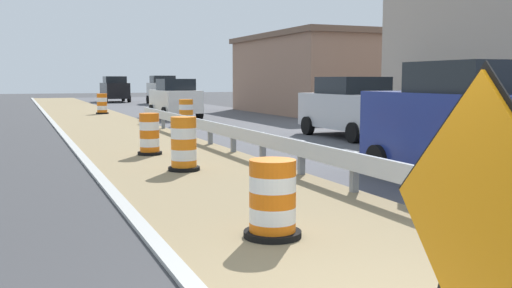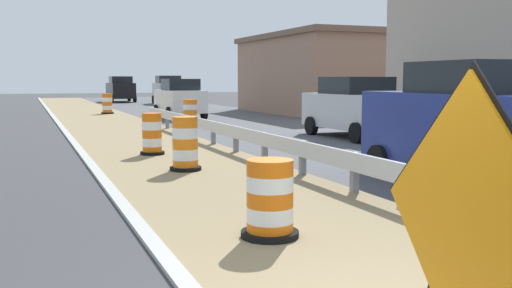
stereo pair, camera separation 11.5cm
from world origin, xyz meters
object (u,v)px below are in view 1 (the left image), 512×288
object	(u,v)px
traffic_barrel_nearest	(273,203)
car_lead_near_lane	(175,99)
car_mid_far_lane	(163,90)
traffic_barrel_close	(184,146)
traffic_barrel_far	(186,113)
traffic_barrel_farther	(102,105)
warning_sign_diamond	(477,226)
traffic_barrel_mid	(150,136)
car_trailing_far_lane	(464,125)
car_trailing_near_lane	(354,107)
car_lead_far_lane	(115,89)

from	to	relation	value
traffic_barrel_nearest	car_lead_near_lane	world-z (taller)	car_lead_near_lane
car_mid_far_lane	traffic_barrel_close	bearing A→B (deg)	-10.79
traffic_barrel_far	traffic_barrel_farther	distance (m)	9.73
warning_sign_diamond	traffic_barrel_mid	distance (m)	12.17
warning_sign_diamond	car_lead_near_lane	world-z (taller)	warning_sign_diamond
traffic_barrel_close	traffic_barrel_farther	size ratio (longest dim) A/B	1.01
warning_sign_diamond	traffic_barrel_close	bearing A→B (deg)	-88.65
car_trailing_far_lane	car_trailing_near_lane	bearing A→B (deg)	-17.83
traffic_barrel_far	car_mid_far_lane	distance (m)	21.37
traffic_barrel_far	car_mid_far_lane	size ratio (longest dim) A/B	0.27
traffic_barrel_far	car_lead_near_lane	world-z (taller)	car_lead_near_lane
car_lead_near_lane	traffic_barrel_far	bearing A→B (deg)	170.90
traffic_barrel_mid	car_trailing_near_lane	size ratio (longest dim) A/B	0.24
traffic_barrel_close	car_lead_near_lane	size ratio (longest dim) A/B	0.28
traffic_barrel_nearest	car_lead_near_lane	xyz separation A→B (m)	(4.45, 21.85, 0.54)
traffic_barrel_nearest	traffic_barrel_farther	xyz separation A→B (m)	(1.57, 26.93, 0.09)
car_trailing_near_lane	car_lead_far_lane	distance (m)	34.03
traffic_barrel_nearest	traffic_barrel_mid	distance (m)	8.37
traffic_barrel_mid	car_lead_far_lane	size ratio (longest dim) A/B	0.25
traffic_barrel_nearest	traffic_barrel_far	world-z (taller)	traffic_barrel_far
traffic_barrel_mid	car_mid_far_lane	world-z (taller)	car_mid_far_lane
traffic_barrel_far	traffic_barrel_farther	bearing A→B (deg)	103.19
traffic_barrel_mid	car_trailing_far_lane	xyz separation A→B (m)	(4.36, -6.53, 0.64)
traffic_barrel_nearest	traffic_barrel_mid	world-z (taller)	traffic_barrel_mid
car_lead_far_lane	traffic_barrel_close	bearing A→B (deg)	173.07
traffic_barrel_nearest	traffic_barrel_far	size ratio (longest dim) A/B	0.89
car_trailing_near_lane	car_mid_far_lane	xyz separation A→B (m)	(0.24, 28.25, 0.09)
traffic_barrel_mid	car_trailing_far_lane	world-z (taller)	car_trailing_far_lane
traffic_barrel_far	car_trailing_far_lane	xyz separation A→B (m)	(0.84, -15.62, 0.63)
traffic_barrel_close	traffic_barrel_mid	size ratio (longest dim) A/B	1.07
traffic_barrel_far	car_lead_near_lane	xyz separation A→B (m)	(0.66, 4.39, 0.48)
car_lead_near_lane	car_trailing_near_lane	distance (m)	12.06
traffic_barrel_farther	traffic_barrel_nearest	bearing A→B (deg)	-93.33
car_trailing_far_lane	traffic_barrel_mid	bearing A→B (deg)	35.16
traffic_barrel_farther	car_mid_far_lane	distance (m)	13.09
traffic_barrel_nearest	traffic_barrel_close	bearing A→B (deg)	85.89
car_mid_far_lane	car_lead_near_lane	bearing A→B (deg)	-9.51
traffic_barrel_nearest	traffic_barrel_mid	bearing A→B (deg)	88.14
warning_sign_diamond	car_mid_far_lane	distance (m)	42.99
warning_sign_diamond	traffic_barrel_far	xyz separation A→B (m)	(4.14, 21.23, -0.58)
car_lead_far_lane	warning_sign_diamond	bearing A→B (deg)	173.47
warning_sign_diamond	traffic_barrel_farther	size ratio (longest dim) A/B	1.80
car_lead_far_lane	traffic_barrel_far	bearing A→B (deg)	177.31
traffic_barrel_farther	car_lead_far_lane	distance (m)	17.53
traffic_barrel_close	traffic_barrel_far	bearing A→B (deg)	74.16
car_trailing_near_lane	warning_sign_diamond	bearing A→B (deg)	-29.99
traffic_barrel_close	car_trailing_near_lane	xyz separation A→B (m)	(7.15, 4.68, 0.49)
traffic_barrel_close	traffic_barrel_far	distance (m)	12.42
traffic_barrel_mid	car_lead_far_lane	distance (m)	36.06
traffic_barrel_nearest	traffic_barrel_mid	size ratio (longest dim) A/B	0.90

